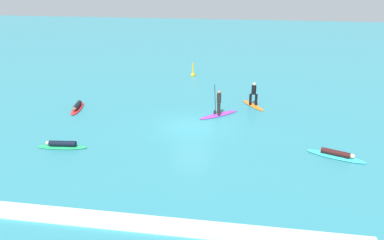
{
  "coord_description": "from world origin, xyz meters",
  "views": [
    {
      "loc": [
        3.53,
        -22.34,
        9.26
      ],
      "look_at": [
        0.0,
        0.0,
        0.5
      ],
      "focal_mm": 35.81,
      "sensor_mm": 36.0,
      "label": 1
    }
  ],
  "objects_px": {
    "surfer_on_purple_board": "(219,109)",
    "surfer_on_orange_board": "(253,98)",
    "surfer_on_teal_board": "(336,155)",
    "marker_buoy": "(193,74)",
    "surfer_on_green_board": "(62,145)",
    "surfer_on_red_board": "(77,107)"
  },
  "relations": [
    {
      "from": "surfer_on_red_board",
      "to": "surfer_on_orange_board",
      "type": "xyz_separation_m",
      "value": [
        12.55,
        2.75,
        0.42
      ]
    },
    {
      "from": "surfer_on_teal_board",
      "to": "marker_buoy",
      "type": "height_order",
      "value": "marker_buoy"
    },
    {
      "from": "surfer_on_purple_board",
      "to": "marker_buoy",
      "type": "bearing_deg",
      "value": -113.8
    },
    {
      "from": "surfer_on_teal_board",
      "to": "surfer_on_orange_board",
      "type": "bearing_deg",
      "value": 141.87
    },
    {
      "from": "marker_buoy",
      "to": "surfer_on_purple_board",
      "type": "bearing_deg",
      "value": -71.74
    },
    {
      "from": "surfer_on_green_board",
      "to": "surfer_on_orange_board",
      "type": "distance_m",
      "value": 13.91
    },
    {
      "from": "surfer_on_purple_board",
      "to": "marker_buoy",
      "type": "relative_size",
      "value": 2.03
    },
    {
      "from": "surfer_on_purple_board",
      "to": "surfer_on_orange_board",
      "type": "bearing_deg",
      "value": -176.24
    },
    {
      "from": "surfer_on_green_board",
      "to": "marker_buoy",
      "type": "xyz_separation_m",
      "value": [
        4.85,
        16.88,
        0.08
      ]
    },
    {
      "from": "marker_buoy",
      "to": "surfer_on_red_board",
      "type": "bearing_deg",
      "value": -122.69
    },
    {
      "from": "surfer_on_red_board",
      "to": "surfer_on_teal_board",
      "type": "distance_m",
      "value": 17.77
    },
    {
      "from": "surfer_on_red_board",
      "to": "surfer_on_purple_board",
      "type": "bearing_deg",
      "value": 81.23
    },
    {
      "from": "surfer_on_red_board",
      "to": "marker_buoy",
      "type": "bearing_deg",
      "value": 136.63
    },
    {
      "from": "surfer_on_purple_board",
      "to": "surfer_on_teal_board",
      "type": "relative_size",
      "value": 0.88
    },
    {
      "from": "surfer_on_red_board",
      "to": "surfer_on_green_board",
      "type": "relative_size",
      "value": 1.0
    },
    {
      "from": "surfer_on_purple_board",
      "to": "surfer_on_orange_board",
      "type": "height_order",
      "value": "surfer_on_purple_board"
    },
    {
      "from": "surfer_on_red_board",
      "to": "marker_buoy",
      "type": "distance_m",
      "value": 12.62
    },
    {
      "from": "surfer_on_teal_board",
      "to": "surfer_on_green_board",
      "type": "bearing_deg",
      "value": -153.45
    },
    {
      "from": "marker_buoy",
      "to": "surfer_on_orange_board",
      "type": "bearing_deg",
      "value": -53.93
    },
    {
      "from": "surfer_on_red_board",
      "to": "surfer_on_orange_board",
      "type": "height_order",
      "value": "surfer_on_orange_board"
    },
    {
      "from": "surfer_on_purple_board",
      "to": "surfer_on_orange_board",
      "type": "xyz_separation_m",
      "value": [
        2.34,
        2.41,
        0.15
      ]
    },
    {
      "from": "surfer_on_orange_board",
      "to": "surfer_on_teal_board",
      "type": "bearing_deg",
      "value": 177.01
    }
  ]
}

